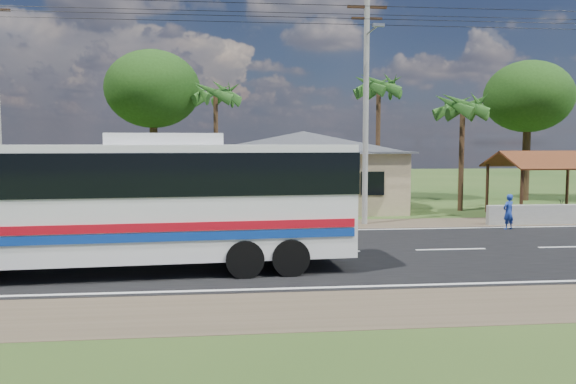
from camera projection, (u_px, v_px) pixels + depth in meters
name	position (u px, v px, depth m)	size (l,w,h in m)	color
ground	(324.00, 252.00, 19.17)	(120.00, 120.00, 0.00)	#294518
road	(324.00, 252.00, 19.17)	(120.00, 16.00, 0.03)	black
house	(303.00, 162.00, 31.92)	(12.40, 10.00, 5.00)	tan
waiting_shed	(547.00, 163.00, 28.70)	(5.20, 4.48, 3.35)	#332012
concrete_barrier	(560.00, 214.00, 25.92)	(7.00, 0.30, 0.90)	#9E9E99
utility_poles	(359.00, 98.00, 25.37)	(32.80, 2.22, 11.00)	#9E9E99
palm_near	(463.00, 107.00, 30.56)	(2.80, 2.80, 6.70)	#47301E
palm_mid	(379.00, 87.00, 34.53)	(2.80, 2.80, 8.20)	#47301E
palm_far	(215.00, 94.00, 34.03)	(2.80, 2.80, 7.70)	#47301E
tree_behind_house	(153.00, 90.00, 35.56)	(6.00, 6.00, 9.61)	#47301E
tree_behind_shed	(528.00, 97.00, 36.10)	(5.60, 5.60, 9.02)	#47301E
coach_bus	(129.00, 194.00, 16.02)	(13.06, 3.57, 4.01)	silver
motorcycle	(551.00, 209.00, 27.67)	(0.62, 1.79, 0.94)	black
person	(508.00, 212.00, 24.16)	(0.56, 0.37, 1.54)	#1B3798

